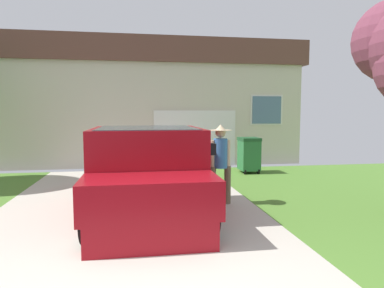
# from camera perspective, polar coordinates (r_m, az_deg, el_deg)

# --- Properties ---
(pickup_truck) EXTENTS (2.17, 5.37, 1.65)m
(pickup_truck) POSITION_cam_1_polar(r_m,az_deg,el_deg) (6.85, -7.44, -4.75)
(pickup_truck) COLOR maroon
(pickup_truck) RESTS_ON ground
(person_with_hat) EXTENTS (0.47, 0.46, 1.68)m
(person_with_hat) POSITION_cam_1_polar(r_m,az_deg,el_deg) (7.24, 4.70, -2.43)
(person_with_hat) COLOR brown
(person_with_hat) RESTS_ON ground
(handbag) EXTENTS (0.30, 0.18, 0.37)m
(handbag) POSITION_cam_1_polar(r_m,az_deg,el_deg) (7.13, 3.13, -9.56)
(handbag) COLOR tan
(handbag) RESTS_ON ground
(house_with_garage) EXTENTS (11.28, 6.71, 4.58)m
(house_with_garage) POSITION_cam_1_polar(r_m,az_deg,el_deg) (15.41, -6.73, 6.62)
(house_with_garage) COLOR beige
(house_with_garage) RESTS_ON ground
(wheeled_trash_bin) EXTENTS (0.60, 0.72, 1.13)m
(wheeled_trash_bin) POSITION_cam_1_polar(r_m,az_deg,el_deg) (11.22, 9.40, -1.60)
(wheeled_trash_bin) COLOR #286B38
(wheeled_trash_bin) RESTS_ON ground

